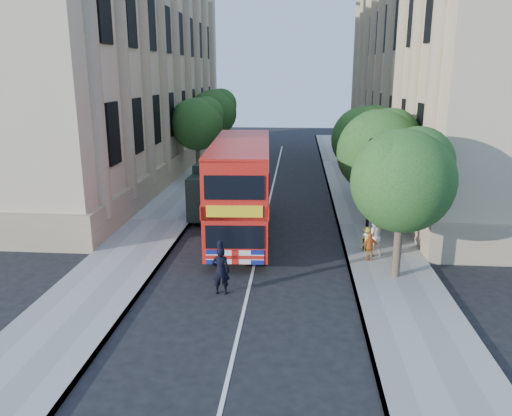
% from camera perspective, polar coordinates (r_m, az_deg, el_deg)
% --- Properties ---
extents(ground, '(120.00, 120.00, 0.00)m').
position_cam_1_polar(ground, '(18.08, -1.31, -11.18)').
color(ground, black).
rests_on(ground, ground).
extents(pavement_right, '(3.50, 80.00, 0.12)m').
position_cam_1_polar(pavement_right, '(27.58, 12.92, -1.99)').
color(pavement_right, gray).
rests_on(pavement_right, ground).
extents(pavement_left, '(3.50, 80.00, 0.12)m').
position_cam_1_polar(pavement_left, '(28.31, -10.79, -1.43)').
color(pavement_left, gray).
rests_on(pavement_left, ground).
extents(building_right, '(12.00, 38.00, 18.00)m').
position_cam_1_polar(building_right, '(41.88, 22.36, 15.44)').
color(building_right, tan).
rests_on(building_right, ground).
extents(building_left, '(12.00, 38.00, 18.00)m').
position_cam_1_polar(building_left, '(43.03, -17.07, 15.86)').
color(building_left, tan).
rests_on(building_left, ground).
extents(tree_right_near, '(4.00, 4.00, 6.08)m').
position_cam_1_polar(tree_right_near, '(19.93, 16.57, 3.62)').
color(tree_right_near, '#473828').
rests_on(tree_right_near, ground).
extents(tree_right_mid, '(4.20, 4.20, 6.37)m').
position_cam_1_polar(tree_right_mid, '(25.72, 13.99, 6.74)').
color(tree_right_mid, '#473828').
rests_on(tree_right_mid, ground).
extents(tree_right_far, '(4.00, 4.00, 6.15)m').
position_cam_1_polar(tree_right_far, '(31.62, 12.31, 8.11)').
color(tree_right_far, '#473828').
rests_on(tree_right_far, ground).
extents(tree_left_far, '(4.00, 4.00, 6.30)m').
position_cam_1_polar(tree_left_far, '(39.07, -6.71, 9.84)').
color(tree_left_far, '#473828').
rests_on(tree_left_far, ground).
extents(tree_left_back, '(4.20, 4.20, 6.65)m').
position_cam_1_polar(tree_left_back, '(46.90, -4.77, 11.09)').
color(tree_left_back, '#473828').
rests_on(tree_left_back, ground).
extents(lamp_post, '(0.32, 0.32, 5.16)m').
position_cam_1_polar(lamp_post, '(23.01, 12.76, 0.93)').
color(lamp_post, black).
rests_on(lamp_post, pavement_right).
extents(double_decker_bus, '(3.31, 10.37, 4.72)m').
position_cam_1_polar(double_decker_bus, '(24.71, -1.71, 2.52)').
color(double_decker_bus, red).
rests_on(double_decker_bus, ground).
extents(box_van, '(2.37, 5.46, 3.09)m').
position_cam_1_polar(box_van, '(28.73, -4.62, 2.04)').
color(box_van, black).
rests_on(box_van, ground).
extents(police_constable, '(0.70, 0.47, 1.85)m').
position_cam_1_polar(police_constable, '(18.73, -4.06, -7.15)').
color(police_constable, black).
rests_on(police_constable, ground).
extents(woman_pedestrian, '(1.04, 0.90, 1.84)m').
position_cam_1_polar(woman_pedestrian, '(22.75, 13.23, -3.12)').
color(woman_pedestrian, white).
rests_on(woman_pedestrian, pavement_right).
extents(child_a, '(0.77, 0.41, 1.25)m').
position_cam_1_polar(child_a, '(22.22, 12.89, -4.34)').
color(child_a, orange).
rests_on(child_a, pavement_right).
extents(child_b, '(0.79, 0.50, 1.17)m').
position_cam_1_polar(child_b, '(23.32, 12.52, -3.49)').
color(child_b, gold).
rests_on(child_b, pavement_right).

